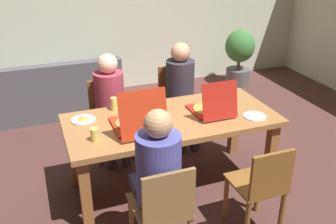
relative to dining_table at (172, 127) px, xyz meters
name	(u,v)px	position (x,y,z in m)	size (l,w,h in m)	color
ground_plane	(171,184)	(0.00, 0.00, -0.66)	(20.00, 20.00, 0.00)	#502F2B
back_wall	(104,7)	(0.00, 2.88, 0.66)	(7.00, 0.12, 2.64)	beige
dining_table	(172,127)	(0.00, 0.00, 0.00)	(1.97, 0.89, 0.76)	#A16B3B
chair_0	(163,211)	(-0.41, -0.89, -0.18)	(0.40, 0.44, 0.88)	olive
person_0	(156,172)	(-0.41, -0.76, 0.07)	(0.32, 0.52, 1.25)	#303143
chair_1	(177,101)	(0.42, 0.91, -0.17)	(0.40, 0.44, 0.90)	brown
person_1	(182,87)	(0.42, 0.78, 0.07)	(0.33, 0.48, 1.23)	#3F3841
chair_2	(110,114)	(-0.41, 0.87, -0.18)	(0.42, 0.42, 0.85)	brown
person_2	(111,100)	(-0.41, 0.73, 0.05)	(0.31, 0.48, 1.20)	#423B40
chair_3	(261,187)	(0.42, -0.89, -0.19)	(0.38, 0.41, 0.85)	brown
pizza_box_0	(211,108)	(0.39, -0.03, 0.15)	(0.35, 0.42, 0.36)	red
pizza_box_1	(137,122)	(-0.36, -0.09, 0.16)	(0.41, 0.51, 0.42)	red
plate_0	(154,106)	(-0.08, 0.28, 0.11)	(0.24, 0.24, 0.03)	white
plate_1	(83,119)	(-0.78, 0.23, 0.11)	(0.22, 0.22, 0.03)	white
plate_2	(255,116)	(0.73, -0.26, 0.10)	(0.21, 0.21, 0.01)	white
drinking_glass_0	(95,135)	(-0.75, -0.19, 0.15)	(0.07, 0.07, 0.11)	#E2CB5D
drinking_glass_1	(114,104)	(-0.46, 0.36, 0.16)	(0.06, 0.06, 0.13)	#E6CD62
couch	(55,93)	(-0.90, 2.22, -0.37)	(1.79, 0.79, 0.79)	#525259
potted_plant	(239,54)	(2.07, 2.28, -0.13)	(0.48, 0.48, 0.93)	#555355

